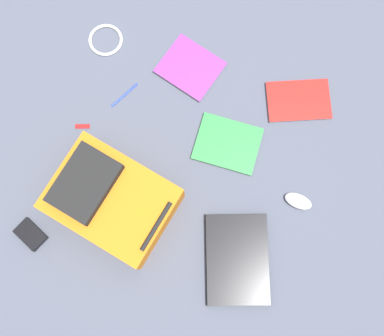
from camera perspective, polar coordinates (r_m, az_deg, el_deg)
name	(u,v)px	position (r m, az deg, el deg)	size (l,w,h in m)	color
ground_plane	(180,176)	(1.91, -1.43, -0.95)	(3.55, 3.55, 0.00)	#4C5160
backpack	(111,200)	(1.82, -9.66, -3.74)	(0.42, 0.50, 0.21)	orange
laptop	(237,259)	(1.87, 5.40, -10.74)	(0.40, 0.33, 0.03)	black
book_blue	(227,144)	(1.93, 4.24, 2.87)	(0.20, 0.25, 0.02)	silver
book_manual	(190,68)	(2.03, -0.21, 11.83)	(0.26, 0.28, 0.02)	silver
book_comic	(298,101)	(2.02, 12.54, 7.82)	(0.25, 0.30, 0.02)	silver
computer_mouse	(298,201)	(1.92, 12.53, -3.87)	(0.06, 0.11, 0.04)	silver
cable_coil	(106,40)	(2.11, -10.24, 14.75)	(0.14, 0.14, 0.01)	silver
power_brick	(31,234)	(1.96, -18.62, -7.49)	(0.07, 0.11, 0.03)	black
pen_black	(124,95)	(2.01, -8.06, 8.61)	(0.01, 0.01, 0.14)	#1933B2
usb_stick	(82,126)	(2.00, -12.90, 4.86)	(0.02, 0.06, 0.01)	#B21919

